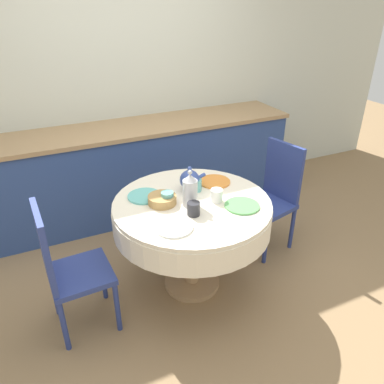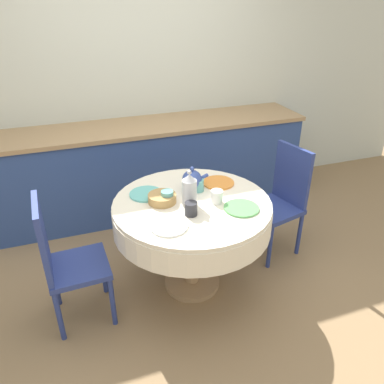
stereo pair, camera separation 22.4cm
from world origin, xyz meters
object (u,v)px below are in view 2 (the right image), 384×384
at_px(chair_right, 64,259).
at_px(coffee_carafe, 189,190).
at_px(chair_left, 281,197).
at_px(teapot, 192,180).

bearing_deg(chair_right, coffee_carafe, 87.41).
xyz_separation_m(chair_left, teapot, (-0.84, -0.05, 0.32)).
height_order(chair_left, chair_right, same).
xyz_separation_m(chair_left, chair_right, (-1.82, -0.26, 0.00)).
distance_m(chair_right, coffee_carafe, 0.96).
xyz_separation_m(chair_right, coffee_carafe, (0.89, 0.00, 0.36)).
bearing_deg(coffee_carafe, chair_left, 15.48).
bearing_deg(chair_left, teapot, 79.59).
relative_size(chair_left, chair_right, 1.00).
height_order(chair_left, teapot, chair_left).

